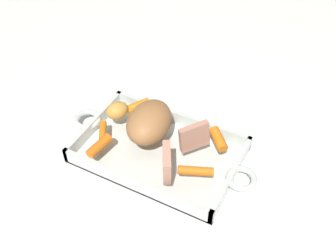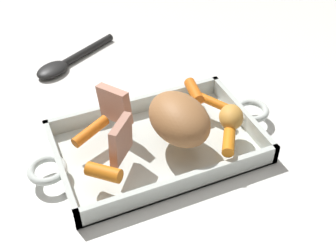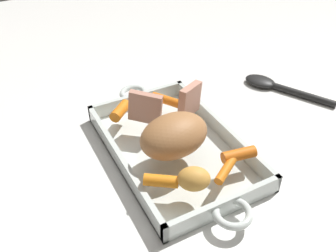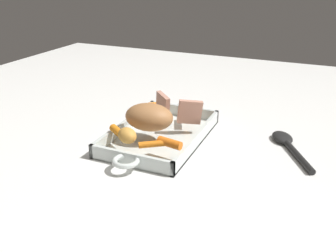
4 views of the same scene
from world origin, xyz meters
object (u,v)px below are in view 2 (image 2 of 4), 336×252
(roasting_dish, at_px, (157,144))
(baby_carrot_southwest, at_px, (194,91))
(baby_carrot_center_left, at_px, (91,131))
(potato_corner, at_px, (231,117))
(baby_carrot_northwest, at_px, (104,172))
(pork_roast, at_px, (179,119))
(roast_slice_outer, at_px, (121,140))
(serving_spoon, at_px, (65,63))
(baby_carrot_southeast, at_px, (212,102))
(baby_carrot_long, at_px, (229,142))
(roast_slice_thin, at_px, (115,105))

(roasting_dish, relative_size, baby_carrot_southwest, 7.25)
(baby_carrot_center_left, bearing_deg, potato_corner, -17.31)
(baby_carrot_northwest, distance_m, potato_corner, 0.24)
(pork_roast, distance_m, roast_slice_outer, 0.10)
(pork_roast, xyz_separation_m, roast_slice_outer, (-0.10, -0.01, -0.00))
(baby_carrot_center_left, bearing_deg, serving_spoon, 86.29)
(roasting_dish, distance_m, baby_carrot_southeast, 0.13)
(baby_carrot_northwest, xyz_separation_m, baby_carrot_southeast, (0.23, 0.09, -0.00))
(baby_carrot_northwest, bearing_deg, baby_carrot_southwest, 31.56)
(baby_carrot_northwest, height_order, baby_carrot_long, baby_carrot_northwest)
(roasting_dish, relative_size, baby_carrot_northwest, 7.86)
(baby_carrot_southeast, relative_size, potato_corner, 1.18)
(pork_roast, height_order, serving_spoon, pork_roast)
(baby_carrot_southwest, bearing_deg, baby_carrot_long, -93.19)
(potato_corner, bearing_deg, roasting_dish, 165.77)
(roast_slice_thin, xyz_separation_m, baby_carrot_southeast, (0.17, -0.03, -0.02))
(pork_roast, relative_size, baby_carrot_southeast, 2.05)
(baby_carrot_northwest, height_order, baby_carrot_center_left, baby_carrot_northwest)
(potato_corner, bearing_deg, roast_slice_thin, 151.55)
(potato_corner, relative_size, serving_spoon, 0.26)
(roast_slice_thin, xyz_separation_m, potato_corner, (0.17, -0.09, -0.01))
(baby_carrot_southeast, xyz_separation_m, baby_carrot_center_left, (-0.22, 0.01, 0.00))
(roasting_dish, height_order, serving_spoon, roasting_dish)
(roast_slice_thin, height_order, roast_slice_outer, same)
(roast_slice_outer, xyz_separation_m, baby_carrot_center_left, (-0.03, 0.06, -0.02))
(baby_carrot_long, bearing_deg, roasting_dish, 141.86)
(roast_slice_thin, height_order, baby_carrot_southwest, roast_slice_thin)
(baby_carrot_southeast, bearing_deg, pork_roast, -150.59)
(baby_carrot_long, bearing_deg, roast_slice_thin, 136.76)
(roast_slice_thin, xyz_separation_m, roast_slice_outer, (-0.02, -0.09, 0.00))
(baby_carrot_southwest, xyz_separation_m, potato_corner, (0.02, -0.10, 0.01))
(baby_carrot_center_left, distance_m, baby_carrot_long, 0.23)
(roasting_dish, height_order, baby_carrot_long, baby_carrot_long)
(roasting_dish, bearing_deg, serving_spoon, 104.87)
(baby_carrot_northwest, bearing_deg, baby_carrot_center_left, 85.63)
(baby_carrot_center_left, xyz_separation_m, potato_corner, (0.23, -0.07, 0.01))
(pork_roast, relative_size, roast_slice_thin, 2.00)
(baby_carrot_southwest, bearing_deg, serving_spoon, 126.99)
(pork_roast, relative_size, baby_carrot_center_left, 1.80)
(baby_carrot_southwest, height_order, serving_spoon, baby_carrot_southwest)
(roast_slice_outer, distance_m, baby_carrot_southeast, 0.20)
(baby_carrot_long, bearing_deg, serving_spoon, 114.49)
(baby_carrot_southwest, bearing_deg, roasting_dish, -145.41)
(roast_slice_thin, bearing_deg, roasting_dish, -50.75)
(pork_roast, distance_m, baby_carrot_center_left, 0.15)
(baby_carrot_center_left, bearing_deg, roasting_dish, -20.85)
(roast_slice_thin, distance_m, baby_carrot_northwest, 0.14)
(baby_carrot_northwest, bearing_deg, baby_carrot_southeast, 21.90)
(roasting_dish, xyz_separation_m, baby_carrot_northwest, (-0.11, -0.06, 0.04))
(roast_slice_outer, relative_size, baby_carrot_long, 1.15)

